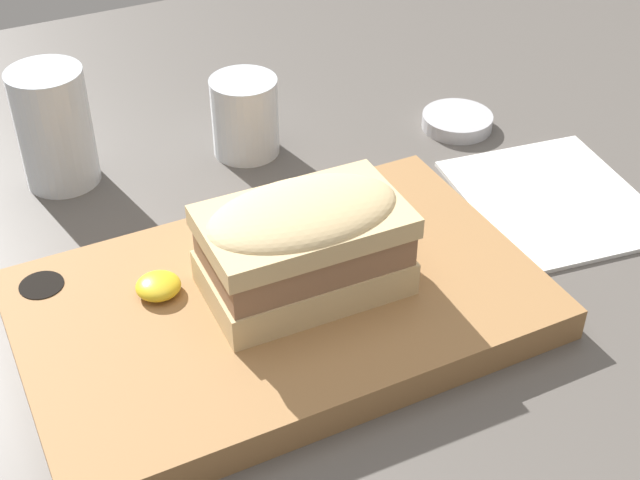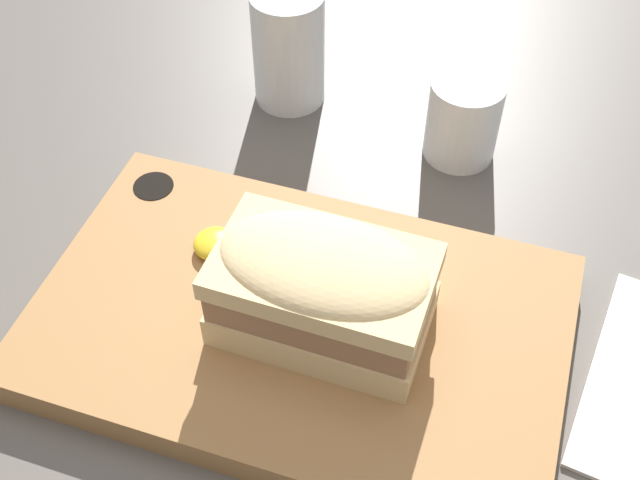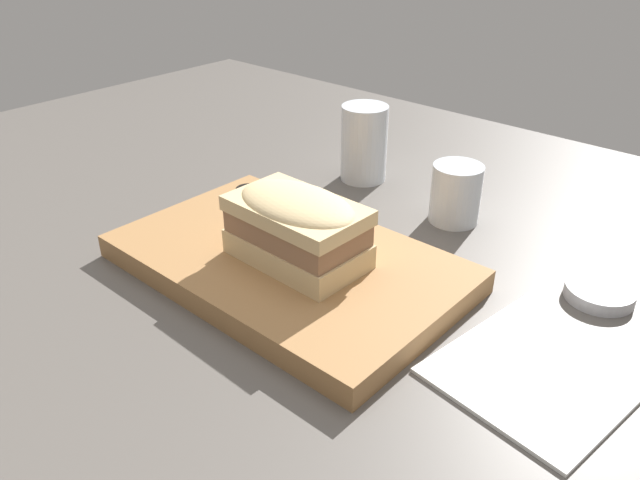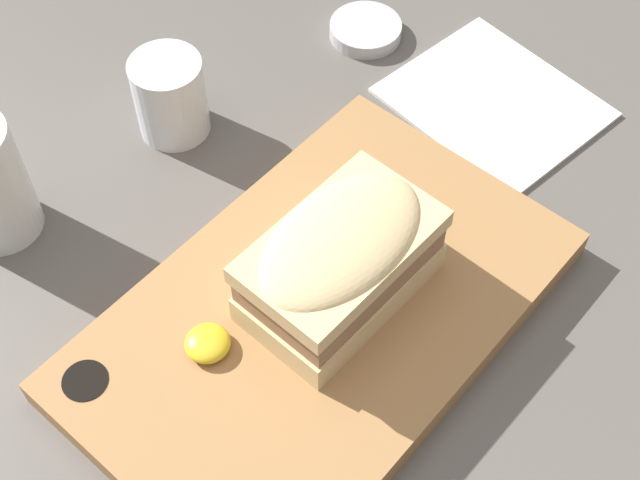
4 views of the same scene
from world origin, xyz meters
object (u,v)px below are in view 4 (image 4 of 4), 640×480
sandwich (341,260)px  wine_glass (171,100)px  napkin (494,102)px  serving_board (319,315)px  condiment_dish (366,30)px

sandwich → wine_glass: 25.01cm
sandwich → wine_glass: sandwich is taller
wine_glass → napkin: 30.02cm
serving_board → wine_glass: wine_glass is taller
sandwich → wine_glass: size_ratio=1.92×
napkin → condiment_dish: size_ratio=2.76×
serving_board → sandwich: size_ratio=2.59×
sandwich → condiment_dish: bearing=35.5°
sandwich → condiment_dish: size_ratio=2.07×
serving_board → sandwich: bearing=-9.7°
sandwich → condiment_dish: 33.00cm
wine_glass → condiment_dish: (21.13, -5.38, -2.68)cm
serving_board → condiment_dish: size_ratio=5.35×
wine_glass → condiment_dish: 21.97cm
wine_glass → sandwich: bearing=-102.2°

